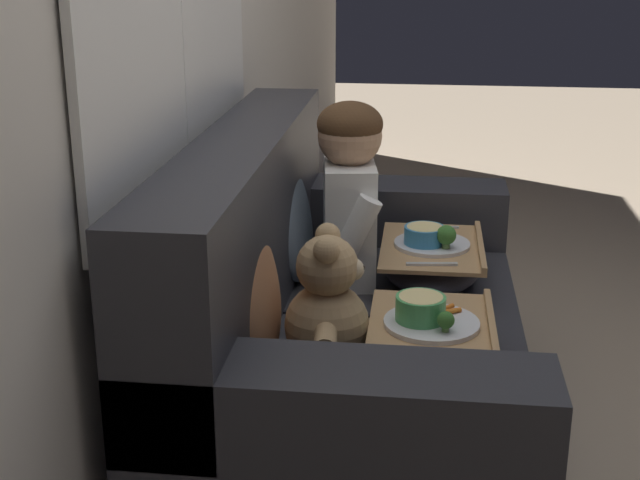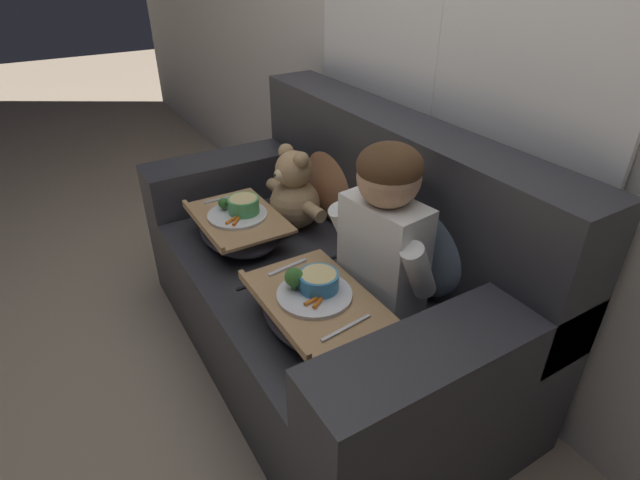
# 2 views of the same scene
# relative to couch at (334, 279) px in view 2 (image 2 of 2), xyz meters

# --- Properties ---
(ground_plane) EXTENTS (14.00, 14.00, 0.00)m
(ground_plane) POSITION_rel_couch_xyz_m (0.00, -0.07, -0.34)
(ground_plane) COLOR tan
(couch) EXTENTS (1.60, 0.87, 0.93)m
(couch) POSITION_rel_couch_xyz_m (0.00, 0.00, 0.00)
(couch) COLOR #2D2D33
(couch) RESTS_ON ground_plane
(throw_pillow_behind_child) EXTENTS (0.41, 0.20, 0.42)m
(throw_pillow_behind_child) POSITION_rel_couch_xyz_m (0.29, 0.18, 0.29)
(throw_pillow_behind_child) COLOR slate
(throw_pillow_behind_child) RESTS_ON couch
(throw_pillow_behind_teddy) EXTENTS (0.38, 0.18, 0.39)m
(throw_pillow_behind_teddy) POSITION_rel_couch_xyz_m (-0.29, 0.18, 0.29)
(throw_pillow_behind_teddy) COLOR #B2754C
(throw_pillow_behind_teddy) RESTS_ON couch
(child_figure) EXTENTS (0.40, 0.21, 0.54)m
(child_figure) POSITION_rel_couch_xyz_m (0.29, -0.01, 0.39)
(child_figure) COLOR white
(child_figure) RESTS_ON couch
(teddy_bear) EXTENTS (0.37, 0.26, 0.34)m
(teddy_bear) POSITION_rel_couch_xyz_m (-0.29, -0.01, 0.24)
(teddy_bear) COLOR tan
(teddy_bear) RESTS_ON couch
(lap_tray_child) EXTENTS (0.44, 0.30, 0.20)m
(lap_tray_child) POSITION_rel_couch_xyz_m (0.29, -0.25, 0.16)
(lap_tray_child) COLOR #2D2D38
(lap_tray_child) RESTS_ON child_figure
(lap_tray_teddy) EXTENTS (0.42, 0.30, 0.19)m
(lap_tray_teddy) POSITION_rel_couch_xyz_m (-0.29, -0.25, 0.16)
(lap_tray_teddy) COLOR #2D2D38
(lap_tray_teddy) RESTS_ON teddy_bear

